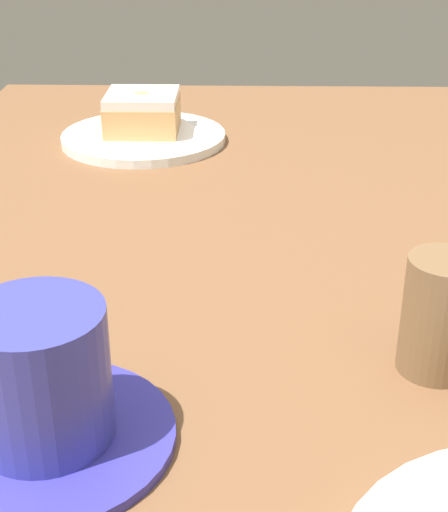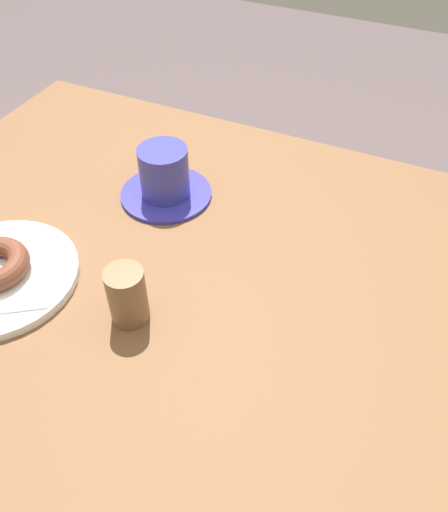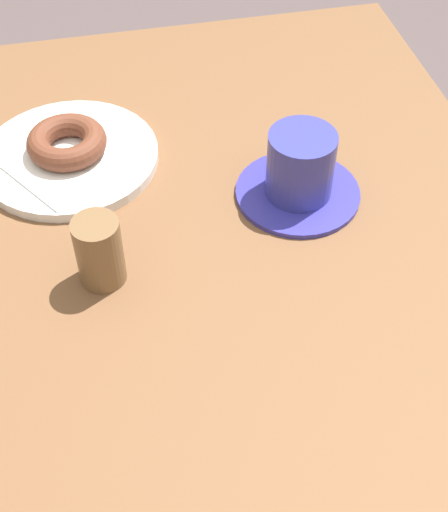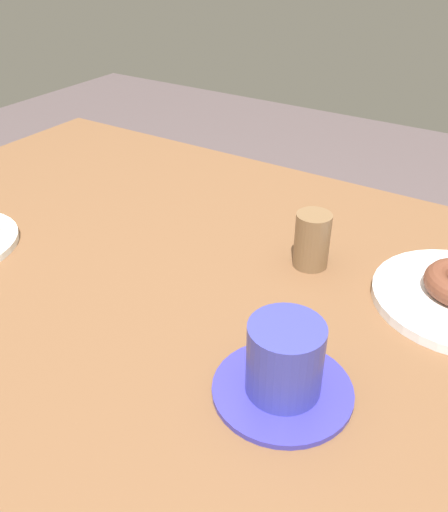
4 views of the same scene
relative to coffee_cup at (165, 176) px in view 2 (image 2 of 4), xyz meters
name	(u,v)px [view 2 (image 2 of 4)]	position (x,y,z in m)	size (l,w,h in m)	color
ground_plane	(242,500)	(0.22, -0.14, -0.78)	(6.00, 6.00, 0.00)	#524546
table	(252,335)	(0.22, -0.14, -0.13)	(1.27, 0.80, 0.74)	brown
coffee_cup	(165,176)	(0.00, 0.00, 0.00)	(0.15, 0.15, 0.09)	#32309C
sugar_jar	(127,296)	(0.08, -0.24, 0.00)	(0.05, 0.05, 0.08)	brown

